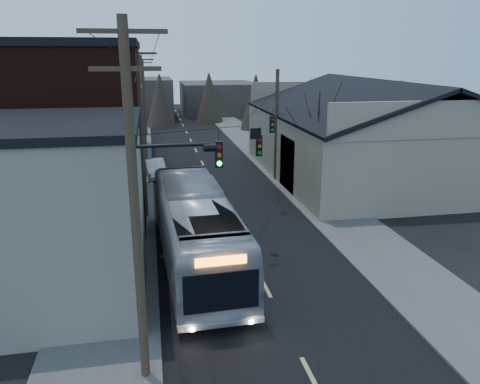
# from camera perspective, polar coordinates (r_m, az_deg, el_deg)

# --- Properties ---
(road_surface) EXTENTS (9.00, 110.00, 0.02)m
(road_surface) POSITION_cam_1_polar(r_m,az_deg,el_deg) (40.89, -4.30, 2.92)
(road_surface) COLOR black
(road_surface) RESTS_ON ground
(sidewalk_left) EXTENTS (4.00, 110.00, 0.12)m
(sidewalk_left) POSITION_cam_1_polar(r_m,az_deg,el_deg) (40.69, -13.43, 2.51)
(sidewalk_left) COLOR #474744
(sidewalk_left) RESTS_ON ground
(sidewalk_right) EXTENTS (4.00, 110.00, 0.12)m
(sidewalk_right) POSITION_cam_1_polar(r_m,az_deg,el_deg) (42.09, 4.54, 3.37)
(sidewalk_right) COLOR #474744
(sidewalk_right) RESTS_ON ground
(building_clapboard) EXTENTS (8.00, 8.00, 7.00)m
(building_clapboard) POSITION_cam_1_polar(r_m,az_deg,el_deg) (20.00, -23.44, -2.57)
(building_clapboard) COLOR gray
(building_clapboard) RESTS_ON ground
(building_brick) EXTENTS (10.00, 12.00, 10.00)m
(building_brick) POSITION_cam_1_polar(r_m,az_deg,el_deg) (30.37, -21.39, 6.71)
(building_brick) COLOR black
(building_brick) RESTS_ON ground
(building_left_far) EXTENTS (9.00, 14.00, 7.00)m
(building_left_far) POSITION_cam_1_polar(r_m,az_deg,el_deg) (46.19, -17.20, 8.21)
(building_left_far) COLOR #302B26
(building_left_far) RESTS_ON ground
(warehouse) EXTENTS (16.16, 20.60, 7.73)m
(warehouse) POSITION_cam_1_polar(r_m,az_deg,el_deg) (39.28, 15.81, 5.79)
(warehouse) COLOR gray
(warehouse) RESTS_ON ground
(building_far_left) EXTENTS (10.00, 12.00, 6.00)m
(building_far_left) POSITION_cam_1_polar(r_m,az_deg,el_deg) (74.82, -12.21, 11.08)
(building_far_left) COLOR #302B26
(building_far_left) RESTS_ON ground
(building_far_right) EXTENTS (12.00, 14.00, 5.00)m
(building_far_right) POSITION_cam_1_polar(r_m,az_deg,el_deg) (80.64, -2.69, 11.43)
(building_far_right) COLOR #302B26
(building_far_right) RESTS_ON ground
(bare_tree) EXTENTS (0.40, 0.40, 7.20)m
(bare_tree) POSITION_cam_1_polar(r_m,az_deg,el_deg) (32.04, 9.39, 5.53)
(bare_tree) COLOR black
(bare_tree) RESTS_ON ground
(utility_lines) EXTENTS (11.24, 45.28, 10.50)m
(utility_lines) POSITION_cam_1_polar(r_m,az_deg,el_deg) (33.99, -8.58, 8.50)
(utility_lines) COLOR #382B1E
(utility_lines) RESTS_ON ground
(bus) EXTENTS (3.49, 12.98, 3.59)m
(bus) POSITION_cam_1_polar(r_m,az_deg,el_deg) (21.88, -5.41, -4.39)
(bus) COLOR #A3A7AF
(bus) RESTS_ON ground
(parked_car) EXTENTS (1.97, 4.39, 1.40)m
(parked_car) POSITION_cam_1_polar(r_m,az_deg,el_deg) (38.40, -10.33, 2.86)
(parked_car) COLOR #9B9CA2
(parked_car) RESTS_ON ground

